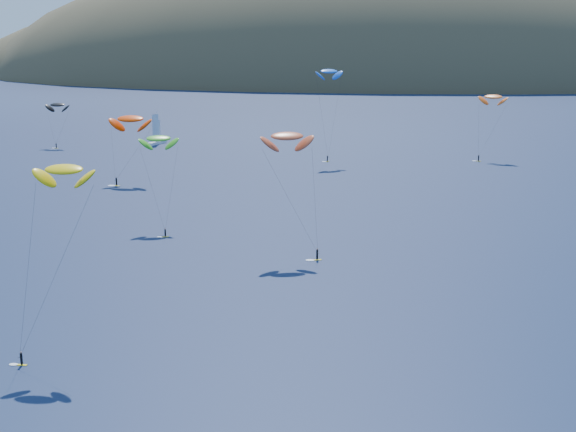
# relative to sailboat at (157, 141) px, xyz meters

# --- Properties ---
(island) EXTENTS (730.00, 300.00, 210.00)m
(island) POSITION_rel_sailboat_xyz_m (96.69, 348.77, -11.68)
(island) COLOR #3D3526
(island) RESTS_ON ground
(sailboat) EXTENTS (9.56, 9.12, 11.43)m
(sailboat) POSITION_rel_sailboat_xyz_m (0.00, 0.00, 0.00)
(sailboat) COLOR white
(sailboat) RESTS_ON ground
(kitesurfer_1) EXTENTS (11.27, 11.32, 18.96)m
(kitesurfer_1) POSITION_rel_sailboat_xyz_m (10.15, -61.69, 14.96)
(kitesurfer_1) COLOR yellow
(kitesurfer_1) RESTS_ON ground
(kitesurfer_2) EXTENTS (7.80, 10.79, 24.44)m
(kitesurfer_2) POSITION_rel_sailboat_xyz_m (33.67, -166.71, 21.34)
(kitesurfer_2) COLOR yellow
(kitesurfer_2) RESTS_ON ground
(kitesurfer_3) EXTENTS (8.49, 14.66, 19.36)m
(kitesurfer_3) POSITION_rel_sailboat_xyz_m (28.96, -104.55, 16.27)
(kitesurfer_3) COLOR yellow
(kitesurfer_3) RESTS_ON ground
(kitesurfer_4) EXTENTS (9.07, 7.82, 28.32)m
(kitesurfer_4) POSITION_rel_sailboat_xyz_m (58.76, -24.82, 25.00)
(kitesurfer_4) COLOR yellow
(kitesurfer_4) RESTS_ON ground
(kitesurfer_9) EXTENTS (11.65, 10.72, 22.98)m
(kitesurfer_9) POSITION_rel_sailboat_xyz_m (56.67, -121.34, 19.49)
(kitesurfer_9) COLOR yellow
(kitesurfer_9) RESTS_ON ground
(kitesurfer_11) EXTENTS (9.65, 11.79, 20.55)m
(kitesurfer_11) POSITION_rel_sailboat_xyz_m (107.36, -15.37, 17.24)
(kitesurfer_11) COLOR yellow
(kitesurfer_11) RESTS_ON ground
(kitesurfer_12) EXTENTS (7.89, 8.03, 15.66)m
(kitesurfer_12) POSITION_rel_sailboat_xyz_m (-31.13, -6.43, 12.52)
(kitesurfer_12) COLOR yellow
(kitesurfer_12) RESTS_ON ground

